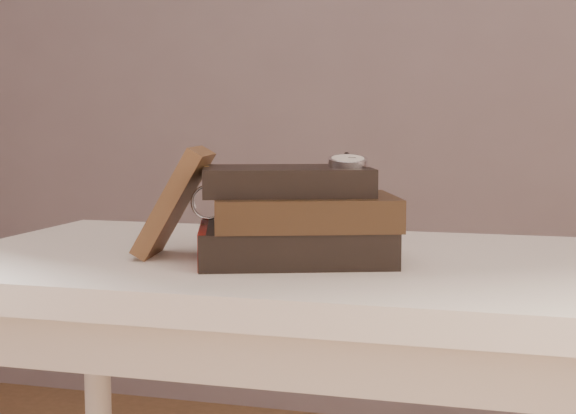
# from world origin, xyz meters

# --- Properties ---
(table) EXTENTS (1.00, 0.60, 0.75)m
(table) POSITION_xyz_m (0.00, 0.35, 0.66)
(table) COLOR white
(table) RESTS_ON ground
(book_stack) EXTENTS (0.31, 0.25, 0.13)m
(book_stack) POSITION_xyz_m (0.02, 0.30, 0.81)
(book_stack) COLOR black
(book_stack) RESTS_ON table
(journal) EXTENTS (0.12, 0.12, 0.16)m
(journal) POSITION_xyz_m (-0.15, 0.29, 0.83)
(journal) COLOR #452C1A
(journal) RESTS_ON table
(pocket_watch) EXTENTS (0.07, 0.16, 0.02)m
(pocket_watch) POSITION_xyz_m (0.09, 0.31, 0.89)
(pocket_watch) COLOR silver
(pocket_watch) RESTS_ON book_stack
(eyeglasses) EXTENTS (0.14, 0.15, 0.05)m
(eyeglasses) POSITION_xyz_m (-0.09, 0.35, 0.82)
(eyeglasses) COLOR silver
(eyeglasses) RESTS_ON book_stack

